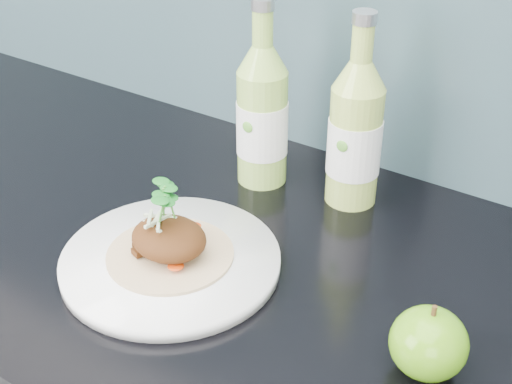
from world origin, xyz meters
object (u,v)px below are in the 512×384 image
cider_bottle_right (355,134)px  dinner_plate (171,261)px  cider_bottle_left (262,116)px  green_apple (429,343)px

cider_bottle_right → dinner_plate: bearing=-101.9°
cider_bottle_left → green_apple: bearing=-33.0°
green_apple → cider_bottle_left: (-0.33, 0.22, 0.06)m
dinner_plate → cider_bottle_left: 0.25m
dinner_plate → green_apple: green_apple is taller
dinner_plate → cider_bottle_right: bearing=67.3°
cider_bottle_left → cider_bottle_right: same height
cider_bottle_right → green_apple: bearing=-38.6°
green_apple → cider_bottle_left: size_ratio=0.34×
dinner_plate → green_apple: bearing=1.9°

